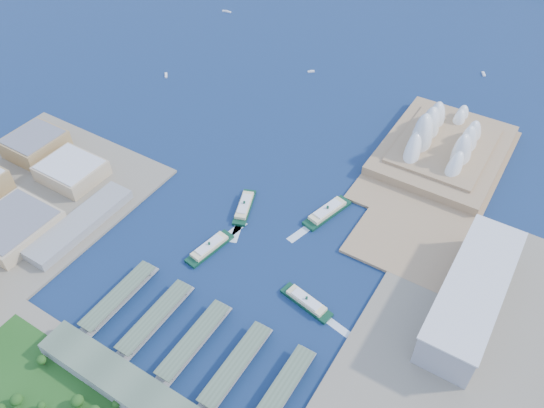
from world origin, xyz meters
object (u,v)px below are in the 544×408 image
Objects in this scene: opera_house at (448,133)px; ferry_b at (327,210)px; ferry_a at (244,205)px; ferry_d at (306,300)px; toaster_building at (472,294)px; ferry_c at (209,246)px.

opera_house is 176.05m from ferry_b.
opera_house is 3.38× the size of ferry_a.
toaster_building is at bearing -48.97° from ferry_d.
ferry_b is 116.27m from ferry_d.
ferry_c is at bearing -107.30° from ferry_a.
ferry_c is (-233.16, -64.09, -15.40)m from toaster_building.
ferry_b is (-68.86, -159.88, -26.34)m from opera_house.
toaster_building is at bearing 0.76° from ferry_b.
opera_house is 3.33× the size of ferry_c.
ferry_a is at bearing -126.50° from opera_house.
ferry_b is at bearing 5.85° from ferry_a.
ferry_c is at bearing -118.46° from opera_house.
ferry_c is (-74.30, -104.21, -0.56)m from ferry_b.
opera_house reaches higher than ferry_d.
opera_house reaches higher than ferry_b.
ferry_a is (-146.78, -198.39, -26.96)m from opera_house.
ferry_b is at bearing 29.63° from ferry_d.
ferry_a is at bearing -77.23° from ferry_c.
toaster_building is 2.59× the size of ferry_b.
ferry_d is (-121.96, -70.13, -15.64)m from toaster_building.
ferry_b reaches higher than ferry_d.
ferry_a is 86.92m from ferry_b.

